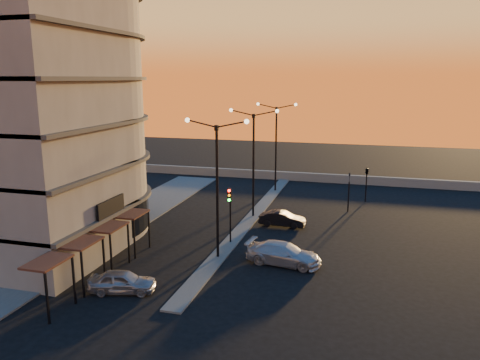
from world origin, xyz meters
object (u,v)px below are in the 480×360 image
(streetlamp_mid, at_px, (253,155))
(car_wagon, at_px, (284,254))
(traffic_light_main, at_px, (230,206))
(car_sedan, at_px, (282,219))
(car_hatchback, at_px, (122,281))

(streetlamp_mid, bearing_deg, car_wagon, -65.42)
(traffic_light_main, xyz_separation_m, car_sedan, (2.96, 5.25, -2.26))
(streetlamp_mid, xyz_separation_m, car_wagon, (4.50, -9.84, -4.88))
(traffic_light_main, height_order, car_hatchback, traffic_light_main)
(traffic_light_main, relative_size, car_hatchback, 1.12)
(streetlamp_mid, xyz_separation_m, traffic_light_main, (0.00, -7.13, -2.70))
(car_sedan, bearing_deg, traffic_light_main, 151.94)
(car_hatchback, bearing_deg, car_sedan, -38.33)
(car_hatchback, bearing_deg, traffic_light_main, -35.36)
(traffic_light_main, distance_m, car_hatchback, 10.23)
(car_hatchback, relative_size, car_wagon, 0.77)
(car_sedan, bearing_deg, car_hatchback, 156.86)
(streetlamp_mid, xyz_separation_m, car_sedan, (2.96, -1.88, -4.97))
(car_hatchback, relative_size, car_sedan, 1.00)
(streetlamp_mid, height_order, car_hatchback, streetlamp_mid)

